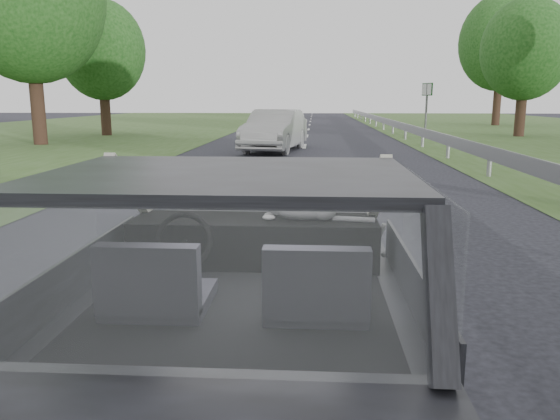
# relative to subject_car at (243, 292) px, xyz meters

# --- Properties ---
(ground) EXTENTS (140.00, 140.00, 0.00)m
(ground) POSITION_rel_subject_car_xyz_m (0.00, 0.00, -0.72)
(ground) COLOR #373843
(ground) RESTS_ON ground
(subject_car) EXTENTS (1.80, 4.00, 1.45)m
(subject_car) POSITION_rel_subject_car_xyz_m (0.00, 0.00, 0.00)
(subject_car) COLOR black
(subject_car) RESTS_ON ground
(dashboard) EXTENTS (1.58, 0.45, 0.30)m
(dashboard) POSITION_rel_subject_car_xyz_m (0.00, 0.62, 0.12)
(dashboard) COLOR black
(dashboard) RESTS_ON subject_car
(driver_seat) EXTENTS (0.50, 0.72, 0.42)m
(driver_seat) POSITION_rel_subject_car_xyz_m (-0.40, -0.29, 0.16)
(driver_seat) COLOR black
(driver_seat) RESTS_ON subject_car
(passenger_seat) EXTENTS (0.50, 0.72, 0.42)m
(passenger_seat) POSITION_rel_subject_car_xyz_m (0.40, -0.29, 0.16)
(passenger_seat) COLOR black
(passenger_seat) RESTS_ON subject_car
(steering_wheel) EXTENTS (0.36, 0.36, 0.04)m
(steering_wheel) POSITION_rel_subject_car_xyz_m (-0.40, 0.33, 0.20)
(steering_wheel) COLOR black
(steering_wheel) RESTS_ON dashboard
(cat) EXTENTS (0.56, 0.21, 0.25)m
(cat) POSITION_rel_subject_car_xyz_m (0.31, 0.60, 0.36)
(cat) COLOR gray
(cat) RESTS_ON dashboard
(guardrail) EXTENTS (0.05, 90.00, 0.32)m
(guardrail) POSITION_rel_subject_car_xyz_m (4.30, 10.00, -0.15)
(guardrail) COLOR #AAAAAD
(guardrail) RESTS_ON ground
(other_car) EXTENTS (2.38, 4.55, 1.43)m
(other_car) POSITION_rel_subject_car_xyz_m (-1.01, 16.15, -0.01)
(other_car) COLOR silver
(other_car) RESTS_ON ground
(highway_sign) EXTENTS (0.39, 1.01, 2.56)m
(highway_sign) POSITION_rel_subject_car_xyz_m (5.93, 25.30, 0.56)
(highway_sign) COLOR #0B4111
(highway_sign) RESTS_ON ground
(tree_2) EXTENTS (4.76, 4.76, 6.28)m
(tree_2) POSITION_rel_subject_car_xyz_m (10.26, 24.52, 2.41)
(tree_2) COLOR #133F10
(tree_2) RESTS_ON ground
(tree_3) EXTENTS (7.31, 7.31, 8.50)m
(tree_3) POSITION_rel_subject_car_xyz_m (12.87, 36.29, 3.53)
(tree_3) COLOR #133F10
(tree_3) RESTS_ON ground
(tree_5) EXTENTS (7.26, 7.26, 8.66)m
(tree_5) POSITION_rel_subject_car_xyz_m (-10.49, 18.29, 3.60)
(tree_5) COLOR #133F10
(tree_5) RESTS_ON ground
(tree_6) EXTENTS (5.01, 5.01, 6.33)m
(tree_6) POSITION_rel_subject_car_xyz_m (-10.01, 24.03, 2.44)
(tree_6) COLOR #133F10
(tree_6) RESTS_ON ground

